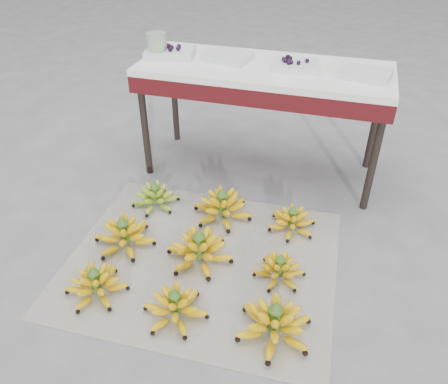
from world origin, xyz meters
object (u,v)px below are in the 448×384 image
(vendor_table, at_px, (264,79))
(glass_jar, at_px, (157,45))
(bunch_back_center, at_px, (222,207))
(bunch_front_left, at_px, (96,284))
(bunch_mid_left, at_px, (124,235))
(tray_far_right, at_px, (366,74))
(bunch_back_right, at_px, (292,221))
(tray_right, at_px, (295,65))
(tray_far_left, at_px, (170,52))
(bunch_front_center, at_px, (175,307))
(bunch_back_left, at_px, (155,197))
(tray_left, at_px, (227,56))
(bunch_mid_center, at_px, (200,250))
(bunch_mid_right, at_px, (280,269))
(newspaper_mat, at_px, (202,260))
(bunch_front_right, at_px, (274,323))

(vendor_table, bearing_deg, glass_jar, -176.28)
(bunch_back_center, bearing_deg, bunch_front_left, -105.99)
(bunch_mid_left, distance_m, tray_far_right, 1.46)
(bunch_back_right, relative_size, vendor_table, 0.22)
(tray_right, bearing_deg, glass_jar, -177.84)
(vendor_table, relative_size, tray_far_left, 4.56)
(bunch_mid_left, bearing_deg, bunch_back_center, 56.09)
(bunch_front_center, distance_m, bunch_mid_left, 0.52)
(bunch_front_left, distance_m, tray_right, 1.49)
(bunch_back_left, distance_m, tray_left, 0.89)
(bunch_front_center, bearing_deg, tray_far_right, 83.95)
(vendor_table, distance_m, tray_far_left, 0.56)
(bunch_mid_center, bearing_deg, tray_right, 84.80)
(bunch_back_left, xyz_separation_m, tray_right, (0.63, 0.54, 0.63))
(bunch_front_center, distance_m, bunch_back_left, 0.79)
(bunch_front_center, height_order, bunch_back_center, bunch_back_center)
(vendor_table, xyz_separation_m, tray_far_left, (-0.55, -0.00, 0.10))
(vendor_table, distance_m, tray_left, 0.24)
(tray_right, bearing_deg, tray_far_right, -3.21)
(bunch_front_center, bearing_deg, glass_jar, 135.02)
(bunch_front_center, height_order, bunch_back_right, bunch_front_center)
(bunch_mid_right, bearing_deg, tray_right, 92.97)
(bunch_front_left, height_order, tray_left, tray_left)
(bunch_front_left, height_order, glass_jar, glass_jar)
(tray_far_left, xyz_separation_m, tray_far_right, (1.08, -0.03, -0.00))
(bunch_front_center, distance_m, bunch_back_right, 0.78)
(bunch_front_left, bearing_deg, bunch_back_center, 60.84)
(bunch_mid_center, xyz_separation_m, tray_left, (-0.14, 0.92, 0.61))
(bunch_back_right, xyz_separation_m, vendor_table, (-0.29, 0.54, 0.53))
(bunch_mid_center, relative_size, tray_left, 1.25)
(bunch_front_center, height_order, tray_right, tray_right)
(bunch_back_right, bearing_deg, bunch_mid_right, -107.20)
(bunch_mid_left, distance_m, bunch_mid_right, 0.77)
(bunch_back_center, relative_size, glass_jar, 2.69)
(bunch_back_left, bearing_deg, bunch_back_right, -9.97)
(tray_left, relative_size, tray_far_right, 1.04)
(tray_left, bearing_deg, bunch_back_center, -75.95)
(bunch_back_left, height_order, tray_right, tray_right)
(bunch_mid_left, bearing_deg, bunch_back_left, 102.93)
(newspaper_mat, xyz_separation_m, bunch_back_right, (0.37, 0.35, 0.05))
(bunch_front_left, bearing_deg, tray_left, 79.20)
(bunch_front_right, bearing_deg, tray_far_right, 66.27)
(bunch_front_right, distance_m, tray_far_left, 1.62)
(bunch_front_left, bearing_deg, vendor_table, 69.26)
(bunch_front_left, relative_size, bunch_back_left, 0.90)
(bunch_back_left, distance_m, glass_jar, 0.86)
(bunch_front_right, distance_m, tray_right, 1.35)
(tray_far_left, bearing_deg, bunch_mid_right, -46.36)
(newspaper_mat, distance_m, bunch_mid_right, 0.37)
(bunch_mid_right, bearing_deg, vendor_table, 103.12)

